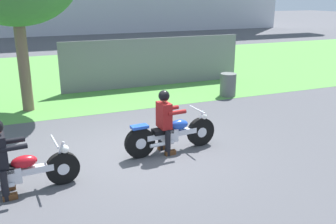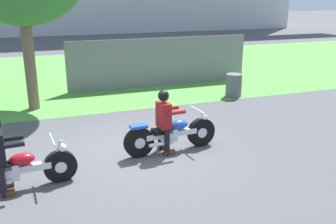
{
  "view_description": "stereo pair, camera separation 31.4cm",
  "coord_description": "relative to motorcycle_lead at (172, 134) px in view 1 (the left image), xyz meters",
  "views": [
    {
      "loc": [
        -2.31,
        -7.31,
        3.33
      ],
      "look_at": [
        0.7,
        -0.02,
        0.85
      ],
      "focal_mm": 40.09,
      "sensor_mm": 36.0,
      "label": 1
    },
    {
      "loc": [
        -2.02,
        -7.42,
        3.33
      ],
      "look_at": [
        0.7,
        -0.02,
        0.85
      ],
      "focal_mm": 40.09,
      "sensor_mm": 36.0,
      "label": 2
    }
  ],
  "objects": [
    {
      "name": "ground",
      "position": [
        -0.71,
        0.22,
        -0.4
      ],
      "size": [
        120.0,
        120.0,
        0.0
      ],
      "primitive_type": "plane",
      "color": "#4C4C51"
    },
    {
      "name": "grass_verge",
      "position": [
        -0.71,
        9.27,
        -0.4
      ],
      "size": [
        60.0,
        12.0,
        0.01
      ],
      "primitive_type": "cube",
      "color": "#549342",
      "rests_on": "ground"
    },
    {
      "name": "motorcycle_lead",
      "position": [
        0.0,
        0.0,
        0.0
      ],
      "size": [
        2.17,
        0.66,
        0.89
      ],
      "rotation": [
        0.0,
        0.0,
        0.07
      ],
      "color": "black",
      "rests_on": "ground"
    },
    {
      "name": "rider_lead",
      "position": [
        -0.17,
        -0.01,
        0.42
      ],
      "size": [
        0.57,
        0.49,
        1.41
      ],
      "rotation": [
        0.0,
        0.0,
        0.07
      ],
      "color": "black",
      "rests_on": "ground"
    },
    {
      "name": "motorcycle_follow",
      "position": [
        -3.23,
        -0.68,
        -0.02
      ],
      "size": [
        2.25,
        0.66,
        0.86
      ],
      "rotation": [
        0.0,
        0.0,
        0.07
      ],
      "color": "black",
      "rests_on": "ground"
    },
    {
      "name": "rider_follow",
      "position": [
        -3.4,
        -0.69,
        0.41
      ],
      "size": [
        0.57,
        0.49,
        1.38
      ],
      "rotation": [
        0.0,
        0.0,
        0.07
      ],
      "color": "black",
      "rests_on": "ground"
    },
    {
      "name": "trash_can",
      "position": [
        3.63,
        3.65,
        -0.01
      ],
      "size": [
        0.54,
        0.54,
        0.78
      ],
      "primitive_type": "cylinder",
      "color": "#595E5B",
      "rests_on": "ground"
    },
    {
      "name": "fence_segment",
      "position": [
        1.87,
        6.05,
        0.5
      ],
      "size": [
        7.0,
        0.06,
        1.8
      ],
      "primitive_type": "cube",
      "color": "slate",
      "rests_on": "ground"
    }
  ]
}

